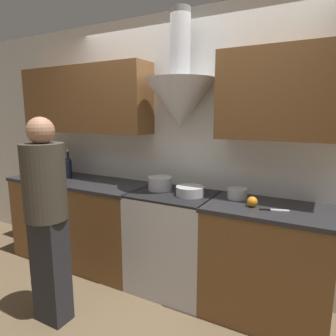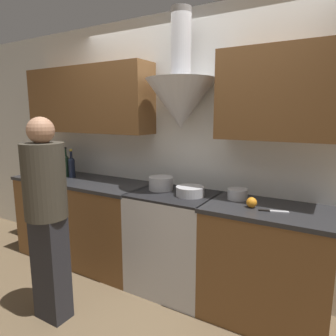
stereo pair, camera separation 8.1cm
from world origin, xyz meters
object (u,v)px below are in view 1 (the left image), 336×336
Objects in this scene: wine_bottle_4 at (56,165)px; wine_bottle_0 at (34,162)px; wine_bottle_6 at (69,167)px; person_foreground_left at (47,213)px; mixing_bowl at (190,191)px; stove_range at (173,241)px; wine_bottle_5 at (63,165)px; orange_fruit at (252,202)px; stock_pot at (160,183)px; wine_bottle_3 at (50,164)px; wine_bottle_2 at (46,164)px; saucepan at (237,193)px; wine_bottle_1 at (41,163)px.

wine_bottle_0 is at bearing -179.77° from wine_bottle_4.
wine_bottle_0 is 0.56m from wine_bottle_6.
person_foreground_left reaches higher than wine_bottle_4.
wine_bottle_4 reaches higher than mixing_bowl.
wine_bottle_5 is at bearing 179.37° from stove_range.
wine_bottle_6 is 2.07m from orange_fruit.
stock_pot is at bearing 1.68° from wine_bottle_6.
stove_range is 0.57× the size of person_foreground_left.
wine_bottle_3 is 0.28m from wine_bottle_6.
wine_bottle_2 is (-1.71, 0.02, 0.60)m from stove_range.
stove_range is at bearing 174.78° from orange_fruit.
wine_bottle_3 is 1.33m from person_foreground_left.
mixing_bowl is (0.34, -0.05, -0.02)m from stock_pot.
wine_bottle_0 reaches higher than mixing_bowl.
stock_pot reaches higher than mixing_bowl.
stove_range is at bearing -169.27° from saucepan.
wine_bottle_2 is at bearing 179.17° from mixing_bowl.
wine_bottle_3 is 2.07× the size of saucepan.
stock_pot is 0.90m from orange_fruit.
wine_bottle_4 is (0.09, 0.00, -0.01)m from wine_bottle_3.
wine_bottle_1 is at bearing -177.92° from saucepan.
stove_range is at bearing -0.38° from wine_bottle_4.
wine_bottle_5 is 4.21× the size of orange_fruit.
orange_fruit is (2.44, -0.09, -0.10)m from wine_bottle_2.
wine_bottle_1 is at bearing -177.64° from wine_bottle_2.
wine_bottle_0 reaches higher than wine_bottle_6.
wine_bottle_5 is at bearing -177.39° from saucepan.
wine_bottle_4 is 1.26m from person_foreground_left.
stove_range is at bearing -0.76° from wine_bottle_6.
wine_bottle_3 is (0.09, -0.01, 0.00)m from wine_bottle_2.
orange_fruit is at bearing -2.34° from wine_bottle_6.
stock_pot is at bearing 62.75° from person_foreground_left.
wine_bottle_0 is 4.21× the size of orange_fruit.
wine_bottle_5 is 1.60m from mixing_bowl.
wine_bottle_5 is (0.10, 0.01, 0.01)m from wine_bottle_4.
mixing_bowl is 0.15× the size of person_foreground_left.
stove_range is 2.89× the size of wine_bottle_6.
wine_bottle_3 is 1.07× the size of wine_bottle_6.
wine_bottle_4 reaches higher than stove_range.
wine_bottle_4 is at bearing -177.37° from saucepan.
saucepan is (0.56, 0.11, 0.51)m from stove_range.
wine_bottle_6 reaches higher than stock_pot.
stock_pot is 0.92× the size of mixing_bowl.
stove_range is at bearing 179.07° from mixing_bowl.
wine_bottle_3 is 0.20m from wine_bottle_5.
mixing_bowl is 3.08× the size of orange_fruit.
wine_bottle_4 is at bearing 179.56° from mixing_bowl.
stock_pot is 0.34m from mixing_bowl.
person_foreground_left reaches higher than wine_bottle_1.
wine_bottle_2 is 0.28m from wine_bottle_5.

